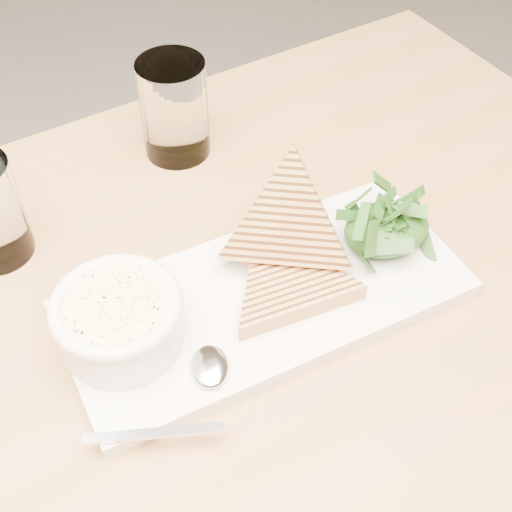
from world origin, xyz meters
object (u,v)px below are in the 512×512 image
table_top (188,367)px  platter (265,298)px  soup_bowl (120,326)px  glass_far (174,109)px

table_top → platter: platter is taller
table_top → soup_bowl: bearing=146.4°
platter → soup_bowl: bearing=175.7°
soup_bowl → glass_far: (0.16, 0.25, 0.02)m
platter → glass_far: glass_far is taller
platter → glass_far: 0.27m
platter → table_top: bearing=-167.3°
soup_bowl → glass_far: size_ratio=0.92×
platter → soup_bowl: (-0.14, 0.01, 0.03)m
table_top → glass_far: bearing=68.0°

